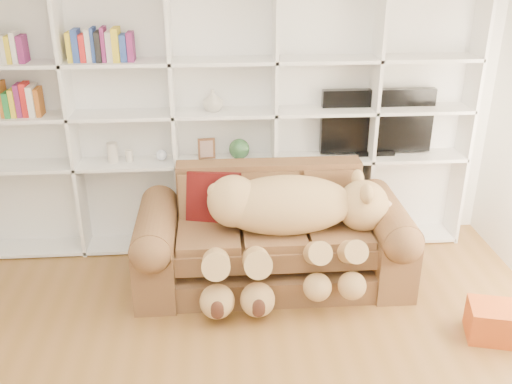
{
  "coord_description": "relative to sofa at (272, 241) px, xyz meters",
  "views": [
    {
      "loc": [
        -0.08,
        -2.52,
        2.7
      ],
      "look_at": [
        0.23,
        1.63,
        0.83
      ],
      "focal_mm": 40.0,
      "sensor_mm": 36.0,
      "label": 1
    }
  ],
  "objects": [
    {
      "name": "bookshelf",
      "position": [
        -0.61,
        0.69,
        0.95
      ],
      "size": [
        4.43,
        0.35,
        2.4
      ],
      "color": "white",
      "rests_on": "floor"
    },
    {
      "name": "figurine_tall",
      "position": [
        -1.37,
        0.64,
        0.6
      ],
      "size": [
        0.1,
        0.1,
        0.18
      ],
      "primitive_type": "cylinder",
      "rotation": [
        0.0,
        0.0,
        0.07
      ],
      "color": "beige",
      "rests_on": "bookshelf"
    },
    {
      "name": "figurine_short",
      "position": [
        -1.22,
        0.64,
        0.56
      ],
      "size": [
        0.08,
        0.08,
        0.11
      ],
      "primitive_type": "cylinder",
      "rotation": [
        0.0,
        0.0,
        0.42
      ],
      "color": "beige",
      "rests_on": "bookshelf"
    },
    {
      "name": "gift_box",
      "position": [
        1.52,
        -0.91,
        -0.23
      ],
      "size": [
        0.39,
        0.37,
        0.26
      ],
      "primitive_type": "cube",
      "rotation": [
        0.0,
        0.0,
        -0.25
      ],
      "color": "#C14E19",
      "rests_on": "floor"
    },
    {
      "name": "green_vase",
      "position": [
        -0.24,
        0.64,
        0.6
      ],
      "size": [
        0.19,
        0.19,
        0.19
      ],
      "primitive_type": "sphere",
      "color": "#2C5630",
      "rests_on": "bookshelf"
    },
    {
      "name": "wall_back",
      "position": [
        -0.37,
        0.83,
        0.99
      ],
      "size": [
        5.0,
        0.02,
        2.7
      ],
      "primitive_type": "cube",
      "color": "silver",
      "rests_on": "floor"
    },
    {
      "name": "picture_frame",
      "position": [
        -0.53,
        0.64,
        0.61
      ],
      "size": [
        0.15,
        0.04,
        0.19
      ],
      "primitive_type": "cube",
      "rotation": [
        0.0,
        0.0,
        0.11
      ],
      "color": "brown",
      "rests_on": "bookshelf"
    },
    {
      "name": "throw_pillow",
      "position": [
        -0.48,
        0.16,
        0.34
      ],
      "size": [
        0.48,
        0.34,
        0.46
      ],
      "primitive_type": "cube",
      "rotation": [
        -0.24,
        0.0,
        -0.23
      ],
      "color": "#4F0D0D",
      "rests_on": "sofa"
    },
    {
      "name": "shelf_vase",
      "position": [
        -0.46,
        0.64,
        1.05
      ],
      "size": [
        0.21,
        0.21,
        0.19
      ],
      "primitive_type": "imported",
      "rotation": [
        0.0,
        0.0,
        0.2
      ],
      "color": "beige",
      "rests_on": "bookshelf"
    },
    {
      "name": "tv",
      "position": [
        1.02,
        0.69,
        0.81
      ],
      "size": [
        1.02,
        0.18,
        0.6
      ],
      "color": "black",
      "rests_on": "bookshelf"
    },
    {
      "name": "sofa",
      "position": [
        0.0,
        0.0,
        0.0
      ],
      "size": [
        2.24,
        0.97,
        0.94
      ],
      "color": "brown",
      "rests_on": "floor"
    },
    {
      "name": "snow_globe",
      "position": [
        -0.94,
        0.64,
        0.56
      ],
      "size": [
        0.1,
        0.1,
        0.1
      ],
      "primitive_type": "sphere",
      "color": "white",
      "rests_on": "bookshelf"
    },
    {
      "name": "teddy_bear",
      "position": [
        0.11,
        -0.19,
        0.29
      ],
      "size": [
        1.61,
        0.9,
        0.94
      ],
      "rotation": [
        0.0,
        0.0,
        0.08
      ],
      "color": "tan",
      "rests_on": "sofa"
    }
  ]
}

